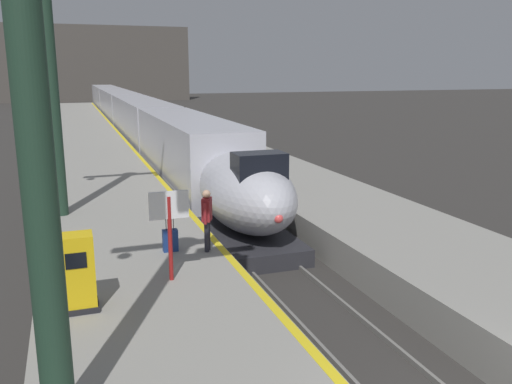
{
  "coord_description": "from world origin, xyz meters",
  "views": [
    {
      "loc": [
        -5.51,
        -5.31,
        5.83
      ],
      "look_at": [
        0.35,
        11.27,
        1.8
      ],
      "focal_mm": 37.41,
      "sensor_mm": 36.0,
      "label": 1
    }
  ],
  "objects_px": {
    "passenger_near_edge": "(207,215)",
    "ticket_machine_yellow": "(77,275)",
    "rolling_suitcase": "(170,240)",
    "highspeed_train_main": "(130,113)",
    "station_column_mid": "(48,50)",
    "departure_info_board": "(169,218)"
  },
  "relations": [
    {
      "from": "passenger_near_edge",
      "to": "ticket_machine_yellow",
      "type": "relative_size",
      "value": 1.06
    },
    {
      "from": "rolling_suitcase",
      "to": "ticket_machine_yellow",
      "type": "relative_size",
      "value": 0.61
    },
    {
      "from": "station_column_mid",
      "to": "ticket_machine_yellow",
      "type": "relative_size",
      "value": 5.58
    },
    {
      "from": "highspeed_train_main",
      "to": "ticket_machine_yellow",
      "type": "relative_size",
      "value": 46.77
    },
    {
      "from": "highspeed_train_main",
      "to": "station_column_mid",
      "type": "relative_size",
      "value": 8.39
    },
    {
      "from": "station_column_mid",
      "to": "departure_info_board",
      "type": "distance_m",
      "value": 8.33
    },
    {
      "from": "highspeed_train_main",
      "to": "departure_info_board",
      "type": "relative_size",
      "value": 35.3
    },
    {
      "from": "ticket_machine_yellow",
      "to": "highspeed_train_main",
      "type": "bearing_deg",
      "value": 82.01
    },
    {
      "from": "passenger_near_edge",
      "to": "ticket_machine_yellow",
      "type": "distance_m",
      "value": 4.31
    },
    {
      "from": "station_column_mid",
      "to": "rolling_suitcase",
      "type": "height_order",
      "value": "station_column_mid"
    },
    {
      "from": "highspeed_train_main",
      "to": "departure_info_board",
      "type": "distance_m",
      "value": 38.73
    },
    {
      "from": "highspeed_train_main",
      "to": "ticket_machine_yellow",
      "type": "height_order",
      "value": "highspeed_train_main"
    },
    {
      "from": "rolling_suitcase",
      "to": "ticket_machine_yellow",
      "type": "xyz_separation_m",
      "value": [
        -2.43,
        -2.97,
        0.44
      ]
    },
    {
      "from": "passenger_near_edge",
      "to": "rolling_suitcase",
      "type": "bearing_deg",
      "value": 161.84
    },
    {
      "from": "highspeed_train_main",
      "to": "station_column_mid",
      "type": "bearing_deg",
      "value": -100.57
    },
    {
      "from": "rolling_suitcase",
      "to": "passenger_near_edge",
      "type": "bearing_deg",
      "value": -18.16
    },
    {
      "from": "passenger_near_edge",
      "to": "ticket_machine_yellow",
      "type": "bearing_deg",
      "value": -141.78
    },
    {
      "from": "highspeed_train_main",
      "to": "station_column_mid",
      "type": "height_order",
      "value": "station_column_mid"
    },
    {
      "from": "ticket_machine_yellow",
      "to": "rolling_suitcase",
      "type": "bearing_deg",
      "value": 50.76
    },
    {
      "from": "highspeed_train_main",
      "to": "rolling_suitcase",
      "type": "bearing_deg",
      "value": -94.88
    },
    {
      "from": "station_column_mid",
      "to": "ticket_machine_yellow",
      "type": "distance_m",
      "value": 9.18
    },
    {
      "from": "highspeed_train_main",
      "to": "departure_info_board",
      "type": "bearing_deg",
      "value": -95.15
    }
  ]
}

